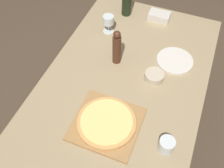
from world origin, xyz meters
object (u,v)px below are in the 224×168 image
Objects in this scene: pizza at (107,122)px; wine_glass at (108,21)px; pepper_mill at (117,48)px; small_bowl at (154,76)px.

wine_glass is at bearing 111.31° from pizza.
pepper_mill is 1.89× the size of wine_glass.
wine_glass is (-0.16, 0.25, -0.03)m from pepper_mill.
pizza is 0.78m from wine_glass.
wine_glass is 0.54m from small_bowl.
pepper_mill is at bearing 168.90° from small_bowl.
pepper_mill reaches higher than pizza.
small_bowl is (0.27, -0.05, -0.10)m from pepper_mill.
pepper_mill reaches higher than small_bowl.
pizza is 0.44m from small_bowl.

